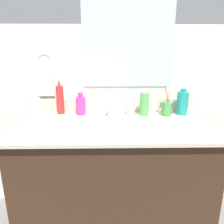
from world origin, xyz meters
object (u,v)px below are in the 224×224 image
(bottle_lotion_white, at_px, (36,107))
(soap_bar, at_px, (50,114))
(bottle_gel_clear, at_px, (130,108))
(bottle_soap_pink, at_px, (81,105))
(faucet, at_px, (108,112))
(bottle_spray_red, at_px, (60,99))
(cup_green, at_px, (167,108))
(bottle_mouthwash_teal, at_px, (182,103))
(hand_towel, at_px, (45,79))
(bottle_toner_green, at_px, (144,103))

(bottle_lotion_white, height_order, soap_bar, bottle_lotion_white)
(bottle_gel_clear, distance_m, bottle_soap_pink, 0.32)
(faucet, height_order, bottle_lotion_white, bottle_lotion_white)
(soap_bar, bearing_deg, faucet, -4.15)
(bottle_spray_red, bearing_deg, faucet, -13.11)
(bottle_spray_red, bearing_deg, bottle_soap_pink, -10.03)
(bottle_spray_red, height_order, bottle_gel_clear, bottle_spray_red)
(faucet, distance_m, bottle_soap_pink, 0.19)
(cup_green, bearing_deg, bottle_mouthwash_teal, 12.79)
(faucet, relative_size, bottle_soap_pink, 1.09)
(bottle_mouthwash_teal, bearing_deg, bottle_lotion_white, -178.50)
(hand_towel, relative_size, faucet, 1.38)
(bottle_spray_red, relative_size, bottle_lotion_white, 1.59)
(bottle_soap_pink, relative_size, cup_green, 0.75)
(hand_towel, bearing_deg, bottle_spray_red, -32.15)
(bottle_soap_pink, bearing_deg, bottle_mouthwash_teal, -0.90)
(hand_towel, relative_size, bottle_spray_red, 0.97)
(bottle_mouthwash_teal, relative_size, bottle_lotion_white, 1.19)
(hand_towel, xyz_separation_m, bottle_spray_red, (0.11, -0.07, -0.12))
(bottle_gel_clear, distance_m, bottle_mouthwash_teal, 0.34)
(faucet, xyz_separation_m, bottle_gel_clear, (0.15, 0.04, 0.02))
(bottle_spray_red, xyz_separation_m, bottle_soap_pink, (0.14, -0.02, -0.04))
(hand_towel, relative_size, bottle_gel_clear, 2.12)
(hand_towel, distance_m, bottle_gel_clear, 0.60)
(bottle_toner_green, xyz_separation_m, bottle_spray_red, (-0.55, 0.05, 0.02))
(bottle_toner_green, distance_m, bottle_spray_red, 0.55)
(cup_green, bearing_deg, bottle_spray_red, 175.11)
(bottle_gel_clear, bearing_deg, bottle_toner_green, -13.06)
(bottle_soap_pink, bearing_deg, faucet, -15.46)
(hand_towel, height_order, faucet, hand_towel)
(faucet, xyz_separation_m, bottle_toner_green, (0.23, 0.02, 0.05))
(bottle_lotion_white, distance_m, bottle_soap_pink, 0.28)
(bottle_gel_clear, bearing_deg, bottle_spray_red, 175.94)
(bottle_toner_green, relative_size, bottle_soap_pink, 1.18)
(bottle_lotion_white, distance_m, soap_bar, 0.10)
(bottle_toner_green, height_order, bottle_mouthwash_teal, bottle_toner_green)
(hand_towel, distance_m, faucet, 0.48)
(bottle_gel_clear, xyz_separation_m, bottle_soap_pink, (-0.32, 0.01, 0.02))
(bottle_gel_clear, bearing_deg, faucet, -164.65)
(bottle_toner_green, height_order, cup_green, cup_green)
(bottle_lotion_white, xyz_separation_m, cup_green, (0.84, 0.00, -0.01))
(bottle_spray_red, distance_m, soap_bar, 0.11)
(hand_towel, relative_size, bottle_lotion_white, 1.53)
(cup_green, distance_m, soap_bar, 0.75)
(bottle_spray_red, relative_size, cup_green, 1.17)
(hand_towel, xyz_separation_m, bottle_toner_green, (0.65, -0.12, -0.14))
(faucet, height_order, bottle_mouthwash_teal, bottle_mouthwash_teal)
(faucet, distance_m, bottle_spray_red, 0.33)
(bottle_lotion_white, distance_m, cup_green, 0.84)
(bottle_spray_red, xyz_separation_m, bottle_mouthwash_teal, (0.80, -0.03, -0.02))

